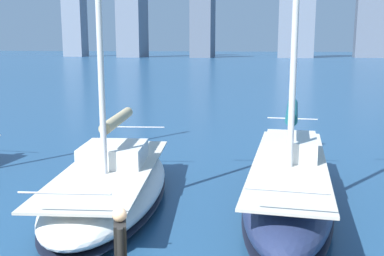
# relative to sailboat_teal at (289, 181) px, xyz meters

# --- Properties ---
(sailboat_teal) EXTENTS (2.34, 9.04, 12.46)m
(sailboat_teal) POSITION_rel_sailboat_teal_xyz_m (0.00, 0.00, 0.00)
(sailboat_teal) COLOR navy
(sailboat_teal) RESTS_ON ground
(sailboat_tan) EXTENTS (4.17, 8.35, 11.66)m
(sailboat_tan) POSITION_rel_sailboat_teal_xyz_m (4.87, 0.74, -0.15)
(sailboat_tan) COLOR white
(sailboat_tan) RESTS_ON ground
(person_black_shirt) EXTENTS (0.32, 0.54, 1.55)m
(person_black_shirt) POSITION_rel_sailboat_teal_xyz_m (2.29, 6.38, 0.76)
(person_black_shirt) COLOR #4C473D
(person_black_shirt) RESTS_ON dock_pier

